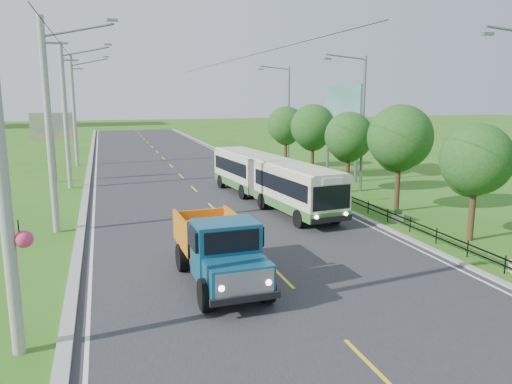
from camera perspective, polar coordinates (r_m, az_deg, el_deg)
name	(u,v)px	position (r m, az deg, el deg)	size (l,w,h in m)	color
ground	(283,278)	(18.31, 3.08, -9.78)	(240.00, 240.00, 0.00)	#2F6518
road	(189,184)	(37.10, -7.62, 0.88)	(14.00, 120.00, 0.02)	#28282B
curb_left	(87,189)	(36.63, -18.80, 0.36)	(0.40, 120.00, 0.15)	#9E9E99
curb_right	(281,179)	(38.89, 2.82, 1.50)	(0.30, 120.00, 0.10)	#9E9E99
edge_line_left	(95,189)	(36.63, -17.93, 0.33)	(0.12, 120.00, 0.00)	silver
edge_line_right	(274,180)	(38.73, 2.12, 1.42)	(0.12, 120.00, 0.00)	silver
centre_dash	(283,277)	(18.30, 3.08, -9.72)	(0.12, 2.20, 0.00)	yellow
railing_right	(323,189)	(33.70, 7.66, 0.35)	(0.04, 40.00, 0.60)	black
pole_nearest	(4,162)	(13.33, -26.89, 3.08)	(3.51, 0.44, 10.00)	gray
pole_near	(50,126)	(25.19, -22.53, 7.01)	(3.51, 0.32, 10.00)	gray
pole_mid	(66,116)	(37.14, -20.90, 8.17)	(3.51, 0.32, 10.00)	gray
pole_far	(74,110)	(49.12, -20.05, 8.76)	(3.51, 0.32, 10.00)	gray
tree_second	(475,163)	(24.28, 23.73, 3.06)	(3.18, 3.26, 5.30)	#382314
tree_third	(399,141)	(29.00, 16.07, 5.65)	(3.60, 3.62, 6.00)	#382314
tree_fourth	(349,139)	(34.20, 10.54, 5.98)	(3.24, 3.31, 5.40)	#382314
tree_fifth	(313,129)	(39.58, 6.52, 7.15)	(3.48, 3.52, 5.80)	#382314
tree_back	(286,127)	(45.14, 3.44, 7.43)	(3.30, 3.36, 5.50)	#382314
streetlight_mid	(361,119)	(34.36, 11.90, 8.16)	(3.02, 0.20, 9.07)	slate
streetlight_far	(287,112)	(47.09, 3.57, 9.10)	(3.02, 0.20, 9.07)	slate
planter_near	(398,216)	(27.14, 15.88, -2.62)	(0.64, 0.64, 0.67)	silver
planter_mid	(331,189)	(33.96, 8.58, 0.38)	(0.64, 0.64, 0.67)	silver
planter_far	(289,171)	(41.20, 3.77, 2.36)	(0.64, 0.64, 0.67)	silver
billboard_left	(52,131)	(40.28, -22.28, 6.49)	(3.00, 0.20, 5.20)	slate
billboard_right	(343,110)	(40.42, 9.86, 9.26)	(0.24, 6.00, 7.30)	slate
bus	(270,177)	(30.05, 1.58, 1.73)	(3.75, 14.24, 2.72)	#34712D
dump_truck	(219,246)	(17.34, -4.21, -6.15)	(2.48, 5.91, 2.45)	navy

